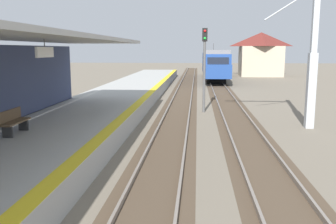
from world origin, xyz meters
name	(u,v)px	position (x,y,z in m)	size (l,w,h in m)	color
station_platform	(73,127)	(-2.50, 16.00, 0.45)	(5.00, 80.00, 0.91)	#A8A8A3
track_pair_nearest_platform	(175,120)	(1.90, 20.00, 0.05)	(2.34, 120.00, 0.16)	#4C3D2D
track_pair_middle	(238,121)	(5.30, 20.00, 0.05)	(2.34, 120.00, 0.16)	#4C3D2D
approaching_train	(214,63)	(5.30, 49.22, 2.18)	(2.93, 19.60, 4.76)	navy
rail_signal_post	(204,61)	(3.50, 23.13, 3.19)	(0.32, 0.34, 5.20)	#4C4C4C
catenary_pylon_far_side	(307,56)	(8.42, 18.80, 3.60)	(5.00, 0.40, 7.50)	#9EA3A8
platform_bench	(13,121)	(-3.51, 12.56, 1.37)	(0.45, 1.60, 0.88)	brown
distant_trackside_house	(261,53)	(12.41, 56.29, 3.34)	(6.60, 5.28, 6.40)	tan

